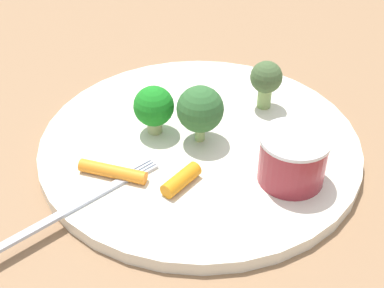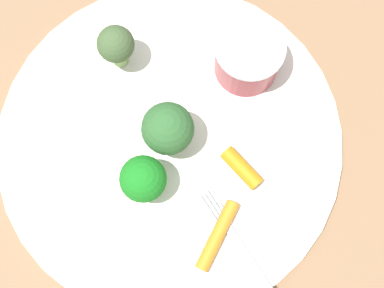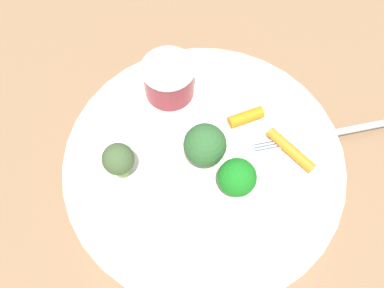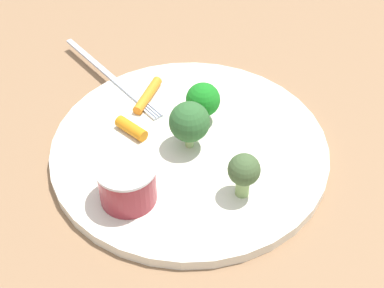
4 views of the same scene
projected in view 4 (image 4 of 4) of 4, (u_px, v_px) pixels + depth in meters
name	position (u px, v px, depth m)	size (l,w,h in m)	color
ground_plane	(190.00, 153.00, 0.60)	(2.40, 2.40, 0.00)	#896647
plate	(190.00, 149.00, 0.60)	(0.29, 0.29, 0.01)	silver
sauce_cup	(127.00, 182.00, 0.53)	(0.06, 0.06, 0.04)	maroon
broccoli_floret_0	(203.00, 100.00, 0.60)	(0.04, 0.04, 0.05)	#99AA73
broccoli_floret_1	(244.00, 172.00, 0.53)	(0.03, 0.03, 0.05)	#87A960
broccoli_floret_2	(189.00, 122.00, 0.57)	(0.04, 0.04, 0.05)	#9ABE71
carrot_stick_0	(131.00, 128.00, 0.60)	(0.01, 0.01, 0.04)	orange
carrot_stick_1	(148.00, 95.00, 0.64)	(0.01, 0.01, 0.06)	orange
fork	(112.00, 78.00, 0.67)	(0.17, 0.10, 0.00)	#AFB6C7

